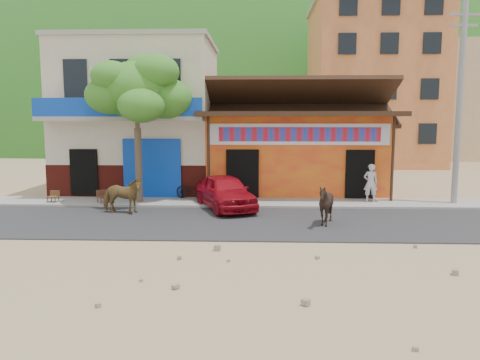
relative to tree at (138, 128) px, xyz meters
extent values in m
plane|color=#9E825B|center=(4.60, -5.80, -3.12)|extent=(120.00, 120.00, 0.00)
cube|color=#28282B|center=(4.60, -3.30, -3.10)|extent=(60.00, 5.00, 0.04)
cube|color=gray|center=(4.60, 0.20, -3.06)|extent=(60.00, 2.00, 0.12)
cube|color=orange|center=(6.60, 4.20, -1.32)|extent=(8.00, 6.00, 3.60)
cube|color=beige|center=(-0.90, 4.20, 0.38)|extent=(7.00, 6.00, 7.00)
cube|color=#CC723F|center=(13.60, 18.20, 2.88)|extent=(9.00, 9.00, 12.00)
cube|color=tan|center=(22.60, 24.20, 1.88)|extent=(8.00, 8.00, 10.00)
ellipsoid|color=#194C14|center=(4.60, 64.20, 8.88)|extent=(100.00, 40.00, 24.00)
cylinder|color=gray|center=(12.80, 0.20, 1.00)|extent=(0.24, 0.24, 8.00)
imported|color=brown|center=(-0.13, -2.01, -2.42)|extent=(1.60, 0.80, 1.32)
imported|color=black|center=(7.08, -3.68, -2.41)|extent=(1.61, 1.56, 1.35)
imported|color=#A20B18|center=(3.60, -1.00, -2.41)|extent=(2.93, 4.22, 1.34)
imported|color=black|center=(2.02, 0.68, -2.60)|extent=(1.59, 1.22, 0.80)
imported|color=silver|center=(9.48, 0.36, -2.22)|extent=(0.59, 0.41, 1.56)
camera|label=1|loc=(4.87, -18.77, 0.36)|focal=35.00mm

